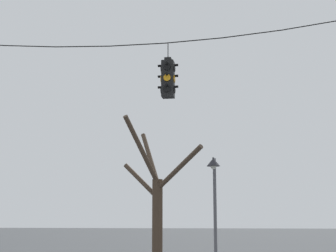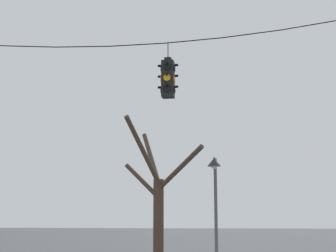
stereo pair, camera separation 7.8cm
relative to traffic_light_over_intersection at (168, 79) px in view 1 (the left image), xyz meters
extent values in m
cylinder|color=black|center=(-4.18, 0.00, 1.19)|extent=(1.64, 0.03, 0.16)
cylinder|color=black|center=(-2.54, 0.00, 1.09)|extent=(1.64, 0.03, 0.10)
cylinder|color=black|center=(-0.91, 0.00, 1.05)|extent=(1.64, 0.03, 0.03)
cylinder|color=black|center=(0.73, 0.00, 1.09)|extent=(1.64, 0.03, 0.10)
cylinder|color=black|center=(2.36, 0.00, 1.19)|extent=(1.64, 0.03, 0.16)
cylinder|color=black|center=(4.00, 0.00, 1.35)|extent=(1.64, 0.03, 0.23)
cube|color=black|center=(0.00, 0.00, -0.02)|extent=(0.34, 0.34, 1.05)
cube|color=black|center=(0.00, 0.00, 0.56)|extent=(0.19, 0.19, 0.10)
cylinder|color=black|center=(0.00, 0.00, 0.83)|extent=(0.02, 0.02, 0.45)
cylinder|color=black|center=(0.00, -0.18, 0.30)|extent=(0.20, 0.03, 0.20)
cylinder|color=black|center=(0.00, -0.23, 0.39)|extent=(0.07, 0.12, 0.07)
cylinder|color=orange|center=(0.00, -0.18, -0.02)|extent=(0.20, 0.03, 0.20)
cylinder|color=black|center=(0.00, -0.23, 0.07)|extent=(0.07, 0.12, 0.07)
cylinder|color=black|center=(0.00, -0.18, -0.33)|extent=(0.20, 0.03, 0.20)
cylinder|color=black|center=(0.00, -0.23, -0.24)|extent=(0.07, 0.12, 0.07)
cylinder|color=black|center=(0.00, 0.19, 0.30)|extent=(0.20, 0.03, 0.20)
cylinder|color=black|center=(0.00, 0.23, 0.39)|extent=(0.07, 0.12, 0.07)
cylinder|color=orange|center=(0.00, 0.19, -0.02)|extent=(0.20, 0.03, 0.20)
cylinder|color=black|center=(0.00, 0.23, 0.07)|extent=(0.07, 0.12, 0.07)
cylinder|color=black|center=(0.00, 0.19, -0.33)|extent=(0.20, 0.03, 0.20)
cylinder|color=black|center=(0.00, 0.23, -0.24)|extent=(0.07, 0.12, 0.07)
cylinder|color=black|center=(-0.18, 0.00, 0.30)|extent=(0.03, 0.20, 0.20)
cylinder|color=black|center=(-0.23, 0.00, 0.39)|extent=(0.12, 0.07, 0.07)
cylinder|color=orange|center=(-0.18, 0.00, -0.02)|extent=(0.03, 0.20, 0.20)
cylinder|color=black|center=(-0.23, 0.00, 0.07)|extent=(0.12, 0.07, 0.07)
cylinder|color=black|center=(-0.18, 0.00, -0.33)|extent=(0.03, 0.20, 0.20)
cylinder|color=black|center=(-0.23, 0.00, -0.24)|extent=(0.12, 0.07, 0.07)
cylinder|color=black|center=(0.19, 0.00, 0.30)|extent=(0.03, 0.20, 0.20)
cylinder|color=black|center=(0.23, 0.00, 0.39)|extent=(0.12, 0.07, 0.07)
cylinder|color=orange|center=(0.19, 0.00, -0.02)|extent=(0.03, 0.20, 0.20)
cylinder|color=black|center=(0.23, 0.00, 0.07)|extent=(0.12, 0.07, 0.07)
cylinder|color=black|center=(0.19, 0.00, -0.33)|extent=(0.03, 0.20, 0.20)
cylinder|color=black|center=(0.23, 0.00, -0.24)|extent=(0.12, 0.07, 0.07)
cylinder|color=#515156|center=(0.91, 5.31, -3.70)|extent=(0.12, 0.12, 4.07)
cylinder|color=#515156|center=(0.91, 5.04, -1.71)|extent=(0.07, 0.54, 0.07)
cone|color=#232328|center=(0.91, 4.77, -1.86)|extent=(0.49, 0.49, 0.29)
sphere|color=silver|center=(0.91, 4.77, -2.01)|extent=(0.22, 0.22, 0.22)
cylinder|color=#423326|center=(-1.81, 8.47, -3.95)|extent=(0.45, 0.45, 3.57)
cylinder|color=#423326|center=(-2.32, 7.48, -1.00)|extent=(1.27, 2.21, 2.76)
cylinder|color=#423326|center=(-2.28, 9.15, -1.13)|extent=(1.21, 1.61, 2.52)
cylinder|color=#423326|center=(-2.58, 8.64, -2.21)|extent=(1.72, 0.58, 1.63)
cylinder|color=#423326|center=(-0.76, 7.62, -1.78)|extent=(2.31, 1.92, 1.79)
camera|label=1|loc=(2.19, -13.85, -3.92)|focal=55.00mm
camera|label=2|loc=(2.27, -13.84, -3.92)|focal=55.00mm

